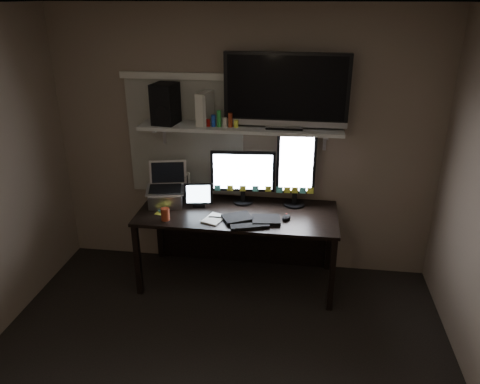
% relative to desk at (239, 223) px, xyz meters
% --- Properties ---
extents(ceiling, '(3.60, 3.60, 0.00)m').
position_rel_desk_xyz_m(ceiling, '(0.00, -1.55, 1.95)').
color(ceiling, silver).
rests_on(ceiling, back_wall).
extents(back_wall, '(3.60, 0.00, 3.60)m').
position_rel_desk_xyz_m(back_wall, '(0.00, 0.25, 0.70)').
color(back_wall, '#806D5C').
rests_on(back_wall, floor).
extents(window_blinds, '(1.10, 0.02, 1.10)m').
position_rel_desk_xyz_m(window_blinds, '(-0.55, 0.24, 0.75)').
color(window_blinds, '#B2AFA0').
rests_on(window_blinds, back_wall).
extents(desk, '(1.80, 0.75, 0.73)m').
position_rel_desk_xyz_m(desk, '(0.00, 0.00, 0.00)').
color(desk, black).
rests_on(desk, floor).
extents(wall_shelf, '(1.80, 0.35, 0.03)m').
position_rel_desk_xyz_m(wall_shelf, '(0.00, 0.08, 0.91)').
color(wall_shelf, silver).
rests_on(wall_shelf, back_wall).
extents(monitor_landscape, '(0.60, 0.11, 0.52)m').
position_rel_desk_xyz_m(monitor_landscape, '(0.02, 0.09, 0.44)').
color(monitor_landscape, black).
rests_on(monitor_landscape, desk).
extents(monitor_portrait, '(0.36, 0.09, 0.71)m').
position_rel_desk_xyz_m(monitor_portrait, '(0.50, 0.10, 0.53)').
color(monitor_portrait, black).
rests_on(monitor_portrait, desk).
extents(keyboard, '(0.54, 0.34, 0.03)m').
position_rel_desk_xyz_m(keyboard, '(0.15, -0.28, 0.19)').
color(keyboard, black).
rests_on(keyboard, desk).
extents(mouse, '(0.10, 0.12, 0.04)m').
position_rel_desk_xyz_m(mouse, '(0.45, -0.21, 0.20)').
color(mouse, black).
rests_on(mouse, desk).
extents(notepad, '(0.21, 0.25, 0.01)m').
position_rel_desk_xyz_m(notepad, '(-0.18, -0.30, 0.18)').
color(notepad, white).
rests_on(notepad, desk).
extents(tablet, '(0.27, 0.15, 0.23)m').
position_rel_desk_xyz_m(tablet, '(-0.37, -0.05, 0.29)').
color(tablet, black).
rests_on(tablet, desk).
extents(file_sorter, '(0.22, 0.14, 0.25)m').
position_rel_desk_xyz_m(file_sorter, '(-0.61, 0.15, 0.30)').
color(file_sorter, black).
rests_on(file_sorter, desk).
extents(laptop, '(0.40, 0.35, 0.39)m').
position_rel_desk_xyz_m(laptop, '(-0.69, -0.06, 0.37)').
color(laptop, '#A9A9AE').
rests_on(laptop, desk).
extents(cup, '(0.09, 0.09, 0.11)m').
position_rel_desk_xyz_m(cup, '(-0.60, -0.37, 0.23)').
color(cup, maroon).
rests_on(cup, desk).
extents(sticky_notes, '(0.35, 0.30, 0.00)m').
position_rel_desk_xyz_m(sticky_notes, '(-0.59, -0.18, 0.18)').
color(sticky_notes, '#E3E93F').
rests_on(sticky_notes, desk).
extents(tv, '(1.07, 0.21, 0.64)m').
position_rel_desk_xyz_m(tv, '(0.39, 0.07, 1.25)').
color(tv, black).
rests_on(tv, wall_shelf).
extents(game_console, '(0.13, 0.25, 0.29)m').
position_rel_desk_xyz_m(game_console, '(-0.32, 0.10, 1.07)').
color(game_console, beige).
rests_on(game_console, wall_shelf).
extents(speaker, '(0.23, 0.27, 0.36)m').
position_rel_desk_xyz_m(speaker, '(-0.67, 0.07, 1.11)').
color(speaker, black).
rests_on(speaker, wall_shelf).
extents(bottles, '(0.24, 0.10, 0.15)m').
position_rel_desk_xyz_m(bottles, '(-0.16, 0.02, 1.00)').
color(bottles, '#A50F0C').
rests_on(bottles, wall_shelf).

